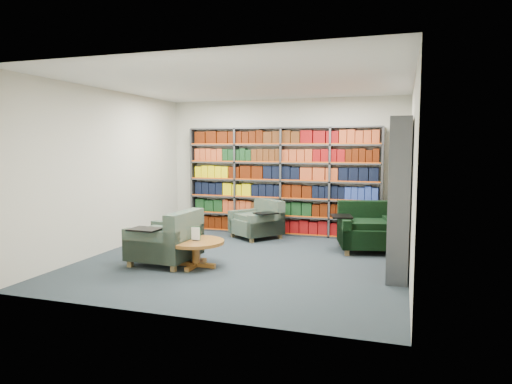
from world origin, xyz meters
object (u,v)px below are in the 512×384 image
(chair_teal_left, at_px, (260,222))
(chair_green_right, at_px, (365,231))
(chair_teal_front, at_px, (170,242))
(coffee_table, at_px, (196,246))

(chair_teal_left, bearing_deg, chair_green_right, -12.27)
(chair_teal_front, relative_size, coffee_table, 1.27)
(chair_teal_left, distance_m, chair_green_right, 2.16)
(coffee_table, bearing_deg, chair_green_right, 40.33)
(chair_teal_left, relative_size, coffee_table, 1.34)
(chair_teal_front, bearing_deg, chair_teal_left, 73.43)
(chair_teal_left, height_order, coffee_table, chair_teal_left)
(chair_green_right, bearing_deg, chair_teal_left, 167.73)
(chair_green_right, distance_m, coffee_table, 3.08)
(chair_green_right, bearing_deg, chair_teal_front, -145.44)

